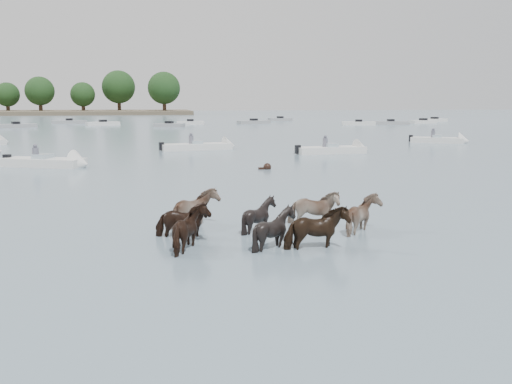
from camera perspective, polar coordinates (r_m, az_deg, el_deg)
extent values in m
plane|color=slate|center=(13.64, -4.98, -6.59)|extent=(400.00, 400.00, 0.00)
imported|color=black|center=(15.40, -7.66, -3.31)|extent=(1.64, 1.02, 1.29)
imported|color=#8C6E5F|center=(16.78, -6.20, -2.08)|extent=(1.67, 1.75, 1.38)
imported|color=black|center=(16.06, 0.32, -2.75)|extent=(1.22, 1.10, 1.26)
imported|color=#896E5D|center=(16.93, 5.91, -2.02)|extent=(1.74, 1.19, 1.35)
imported|color=black|center=(14.19, -6.50, -4.20)|extent=(1.25, 1.44, 1.38)
imported|color=black|center=(14.27, 1.89, -4.17)|extent=(1.35, 1.24, 1.33)
imported|color=black|center=(14.20, 6.20, -4.18)|extent=(1.70, 0.91, 1.38)
imported|color=gray|center=(16.19, 11.11, -2.68)|extent=(1.48, 1.61, 1.34)
sphere|color=black|center=(30.66, 1.17, 2.59)|extent=(0.44, 0.44, 0.44)
cube|color=black|center=(30.62, 0.71, 2.39)|extent=(0.50, 0.22, 0.18)
cube|color=silver|center=(34.18, -21.01, 2.80)|extent=(4.96, 3.30, 0.55)
cone|color=silver|center=(32.96, -17.57, 2.77)|extent=(1.45, 1.82, 1.60)
cube|color=#99ADB7|center=(34.14, -21.04, 3.38)|extent=(1.17, 1.34, 0.35)
cube|color=black|center=(35.50, -24.21, 3.07)|extent=(0.46, 0.46, 0.60)
cylinder|color=#595966|center=(34.20, -21.72, 3.69)|extent=(0.36, 0.36, 0.70)
sphere|color=#595966|center=(34.16, -21.77, 4.44)|extent=(0.24, 0.24, 0.24)
cube|color=silver|center=(43.13, -6.15, 4.61)|extent=(5.62, 2.53, 0.55)
cone|color=silver|center=(43.90, -2.71, 4.74)|extent=(1.17, 1.73, 1.60)
cube|color=#99ADB7|center=(43.11, -6.15, 5.07)|extent=(0.99, 1.24, 0.35)
cube|color=black|center=(42.52, -9.70, 4.67)|extent=(0.41, 0.41, 0.60)
cylinder|color=#595966|center=(43.06, -6.69, 5.33)|extent=(0.36, 0.36, 0.70)
sphere|color=#595966|center=(43.03, -6.70, 5.92)|extent=(0.24, 0.24, 0.24)
cube|color=silver|center=(40.30, 7.66, 4.25)|extent=(5.13, 2.08, 0.55)
cone|color=silver|center=(41.37, 10.83, 4.30)|extent=(1.05, 1.68, 1.60)
cube|color=#99ADB7|center=(40.27, 7.67, 4.74)|extent=(0.90, 1.19, 0.35)
cube|color=black|center=(39.34, 4.32, 4.40)|extent=(0.38, 0.38, 0.60)
cylinder|color=#595966|center=(40.13, 7.13, 5.03)|extent=(0.36, 0.36, 0.70)
sphere|color=#595966|center=(40.10, 7.14, 5.67)|extent=(0.24, 0.24, 0.24)
cube|color=silver|center=(52.74, 18.10, 5.06)|extent=(4.74, 3.63, 0.55)
cone|color=silver|center=(52.76, 20.58, 4.93)|extent=(1.57, 1.84, 1.60)
cube|color=#99ADB7|center=(52.72, 18.12, 5.44)|extent=(1.25, 1.37, 0.35)
cube|color=black|center=(52.80, 15.64, 5.35)|extent=(0.48, 0.48, 0.60)
cylinder|color=#595966|center=(52.51, 17.75, 5.67)|extent=(0.36, 0.36, 0.70)
sphere|color=#595966|center=(52.49, 17.77, 6.16)|extent=(0.24, 0.24, 0.24)
cone|color=silver|center=(52.83, -24.50, 4.69)|extent=(1.60, 1.83, 1.60)
cube|color=gray|center=(85.00, -23.46, 6.24)|extent=(5.57, 3.59, 0.60)
cube|color=black|center=(84.99, -23.47, 6.49)|extent=(1.32, 1.32, 0.50)
cube|color=gray|center=(97.43, -18.63, 6.82)|extent=(5.53, 1.67, 0.60)
cube|color=black|center=(97.41, -18.64, 7.04)|extent=(1.03, 1.03, 0.50)
cube|color=silver|center=(89.06, -15.46, 6.78)|extent=(5.20, 3.23, 0.60)
cube|color=black|center=(89.04, -15.47, 7.02)|extent=(1.30, 1.30, 0.50)
cube|color=gray|center=(81.28, -8.91, 6.78)|extent=(4.58, 3.14, 0.60)
cube|color=black|center=(81.26, -8.92, 7.05)|extent=(1.32, 1.32, 0.50)
cube|color=silver|center=(89.32, -6.78, 7.05)|extent=(4.27, 1.57, 0.60)
cube|color=black|center=(89.30, -6.78, 7.30)|extent=(1.02, 1.02, 0.50)
cube|color=gray|center=(91.68, -0.23, 7.18)|extent=(5.80, 3.27, 0.60)
cube|color=black|center=(91.67, -0.23, 7.41)|extent=(1.27, 1.27, 0.50)
cube|color=gray|center=(104.76, 2.49, 7.44)|extent=(4.60, 2.22, 0.60)
cube|color=black|center=(104.75, 2.50, 7.65)|extent=(1.15, 1.15, 0.50)
cube|color=silver|center=(88.18, 10.51, 6.93)|extent=(5.31, 2.71, 0.60)
cube|color=black|center=(88.17, 10.51, 7.18)|extent=(1.21, 1.21, 0.50)
cube|color=gray|center=(91.09, 13.68, 6.90)|extent=(5.95, 2.36, 0.60)
cube|color=black|center=(91.07, 13.69, 7.14)|extent=(1.14, 1.14, 0.50)
cube|color=silver|center=(97.29, 16.82, 6.91)|extent=(4.73, 2.31, 0.60)
cube|color=black|center=(97.28, 16.83, 7.13)|extent=(1.17, 1.17, 0.50)
cube|color=silver|center=(105.52, 17.88, 7.02)|extent=(5.22, 2.77, 0.60)
cube|color=black|center=(105.51, 17.89, 7.22)|extent=(1.23, 1.23, 0.50)
cylinder|color=#382619|center=(170.78, -24.14, 7.82)|extent=(1.00, 1.00, 3.00)
sphere|color=black|center=(170.77, -24.22, 9.13)|extent=(6.67, 6.67, 6.67)
cylinder|color=#382619|center=(164.79, -21.25, 8.06)|extent=(1.00, 1.00, 3.51)
sphere|color=black|center=(164.80, -21.35, 9.65)|extent=(7.81, 7.81, 7.81)
cylinder|color=#382619|center=(164.19, -17.33, 8.18)|extent=(1.00, 1.00, 3.03)
sphere|color=black|center=(164.19, -17.39, 9.56)|extent=(6.73, 6.73, 6.73)
cylinder|color=#382619|center=(167.15, -13.88, 8.55)|extent=(1.00, 1.00, 4.23)
sphere|color=black|center=(167.18, -13.95, 10.44)|extent=(9.40, 9.40, 9.40)
cylinder|color=#382619|center=(157.40, -9.39, 8.62)|extent=(1.00, 1.00, 3.98)
sphere|color=black|center=(157.43, -9.44, 10.51)|extent=(8.85, 8.85, 8.85)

